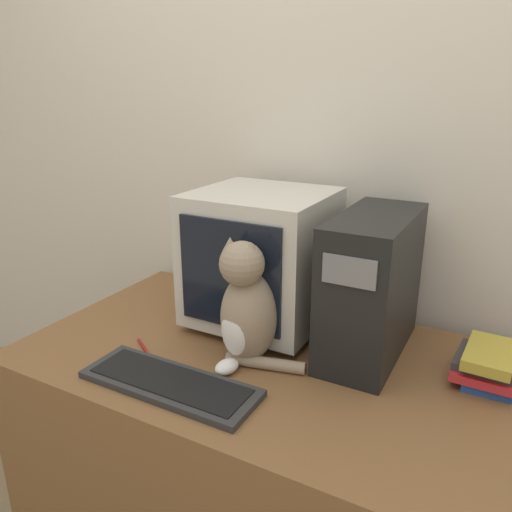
{
  "coord_description": "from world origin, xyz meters",
  "views": [
    {
      "loc": [
        0.56,
        -0.72,
        1.44
      ],
      "look_at": [
        -0.09,
        0.47,
        0.98
      ],
      "focal_mm": 35.0,
      "sensor_mm": 36.0,
      "label": 1
    }
  ],
  "objects_px": {
    "crt_monitor": "(261,258)",
    "book_stack": "(488,365)",
    "cat": "(247,309)",
    "pen": "(146,351)",
    "keyboard": "(170,383)",
    "computer_tower": "(371,285)"
  },
  "relations": [
    {
      "from": "computer_tower",
      "to": "keyboard",
      "type": "height_order",
      "value": "computer_tower"
    },
    {
      "from": "crt_monitor",
      "to": "keyboard",
      "type": "bearing_deg",
      "value": -94.1
    },
    {
      "from": "book_stack",
      "to": "cat",
      "type": "bearing_deg",
      "value": -161.38
    },
    {
      "from": "pen",
      "to": "keyboard",
      "type": "bearing_deg",
      "value": -32.34
    },
    {
      "from": "crt_monitor",
      "to": "cat",
      "type": "bearing_deg",
      "value": -71.24
    },
    {
      "from": "book_stack",
      "to": "keyboard",
      "type": "bearing_deg",
      "value": -149.84
    },
    {
      "from": "keyboard",
      "to": "book_stack",
      "type": "relative_size",
      "value": 2.43
    },
    {
      "from": "crt_monitor",
      "to": "book_stack",
      "type": "distance_m",
      "value": 0.7
    },
    {
      "from": "book_stack",
      "to": "computer_tower",
      "type": "bearing_deg",
      "value": 177.61
    },
    {
      "from": "book_stack",
      "to": "pen",
      "type": "xyz_separation_m",
      "value": [
        -0.88,
        -0.3,
        -0.04
      ]
    },
    {
      "from": "cat",
      "to": "book_stack",
      "type": "distance_m",
      "value": 0.64
    },
    {
      "from": "cat",
      "to": "pen",
      "type": "height_order",
      "value": "cat"
    },
    {
      "from": "keyboard",
      "to": "cat",
      "type": "xyz_separation_m",
      "value": [
        0.11,
        0.21,
        0.15
      ]
    },
    {
      "from": "book_stack",
      "to": "crt_monitor",
      "type": "bearing_deg",
      "value": 177.65
    },
    {
      "from": "crt_monitor",
      "to": "cat",
      "type": "height_order",
      "value": "crt_monitor"
    },
    {
      "from": "keyboard",
      "to": "pen",
      "type": "height_order",
      "value": "keyboard"
    },
    {
      "from": "cat",
      "to": "book_stack",
      "type": "bearing_deg",
      "value": 28.5
    },
    {
      "from": "computer_tower",
      "to": "crt_monitor",
      "type": "bearing_deg",
      "value": 177.69
    },
    {
      "from": "cat",
      "to": "pen",
      "type": "bearing_deg",
      "value": -150.26
    },
    {
      "from": "cat",
      "to": "book_stack",
      "type": "relative_size",
      "value": 1.83
    },
    {
      "from": "crt_monitor",
      "to": "book_stack",
      "type": "relative_size",
      "value": 2.2
    },
    {
      "from": "cat",
      "to": "pen",
      "type": "relative_size",
      "value": 2.72
    }
  ]
}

